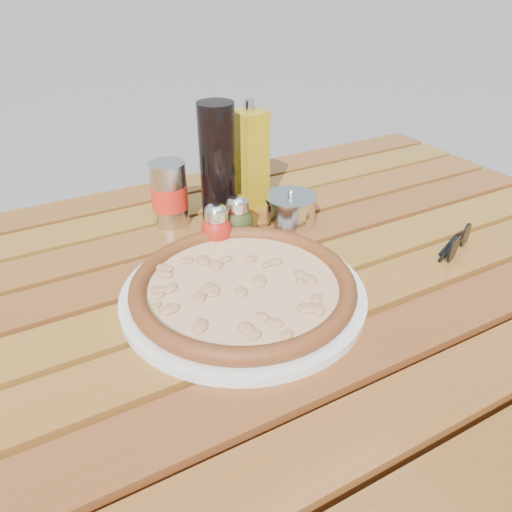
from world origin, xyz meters
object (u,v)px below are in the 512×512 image
table (262,316)px  parmesan_tin (290,210)px  plate (243,294)px  pizza (243,285)px  pepper_shaker (217,227)px  soda_can (170,194)px  olive_oil_cruet (250,160)px  dark_bottle (218,164)px  oregano_shaker (238,218)px  sunglasses (458,243)px

table → parmesan_tin: (0.13, 0.13, 0.11)m
plate → pizza: 0.02m
pepper_shaker → parmesan_tin: 0.15m
pizza → soda_can: soda_can is taller
plate → olive_oil_cruet: bearing=59.8°
plate → pizza: (0.00, 0.00, 0.02)m
dark_bottle → pizza: bearing=-107.9°
pepper_shaker → olive_oil_cruet: olive_oil_cruet is taller
plate → pepper_shaker: bearing=78.7°
pepper_shaker → parmesan_tin: bearing=2.5°
oregano_shaker → soda_can: soda_can is taller
soda_can → table: bearing=-76.9°
pepper_shaker → dark_bottle: (0.05, 0.10, 0.07)m
pepper_shaker → olive_oil_cruet: (0.13, 0.12, 0.06)m
dark_bottle → parmesan_tin: size_ratio=2.10×
olive_oil_cruet → sunglasses: bearing=-56.0°
dark_bottle → parmesan_tin: (0.10, -0.09, -0.08)m
soda_can → sunglasses: (0.39, -0.33, -0.04)m
soda_can → pepper_shaker: bearing=-72.7°
pepper_shaker → parmesan_tin: size_ratio=0.78×
table → parmesan_tin: size_ratio=13.37×
plate → parmesan_tin: bearing=41.5°
table → soda_can: size_ratio=11.67×
dark_bottle → soda_can: dark_bottle is taller
pizza → soda_can: size_ratio=3.32×
oregano_shaker → olive_oil_cruet: size_ratio=0.39×
parmesan_tin → dark_bottle: bearing=138.8°
olive_oil_cruet → pepper_shaker: bearing=-137.5°
soda_can → dark_bottle: bearing=-15.3°
dark_bottle → soda_can: size_ratio=1.83×
pizza → parmesan_tin: 0.25m
plate → soda_can: 0.28m
plate → oregano_shaker: (0.08, 0.17, 0.03)m
olive_oil_cruet → pizza: bearing=-120.2°
table → sunglasses: size_ratio=13.15×
plate → sunglasses: (0.38, -0.06, 0.01)m
plate → olive_oil_cruet: olive_oil_cruet is taller
table → pizza: size_ratio=3.52×
table → dark_bottle: size_ratio=6.36×
table → parmesan_tin: parmesan_tin is taller
oregano_shaker → olive_oil_cruet: bearing=52.4°
pizza → pepper_shaker: pepper_shaker is taller
table → oregano_shaker: 0.18m
oregano_shaker → olive_oil_cruet: olive_oil_cruet is taller
table → oregano_shaker: (0.03, 0.13, 0.11)m
soda_can → parmesan_tin: 0.22m
pepper_shaker → plate: bearing=-101.3°
plate → pizza: size_ratio=0.90×
dark_bottle → parmesan_tin: 0.16m
plate → dark_bottle: (0.08, 0.25, 0.10)m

